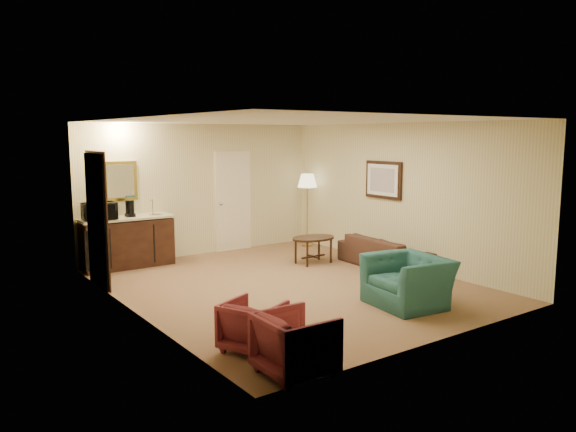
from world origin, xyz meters
The scene contains 12 objects.
ground centered at (0.00, 0.00, 0.00)m, with size 6.00×6.00×0.00m, color #845E43.
room_walls centered at (-0.10, 0.77, 1.72)m, with size 5.02×6.01×2.61m.
wetbar_cabinet centered at (-1.65, 2.72, 0.46)m, with size 1.64×0.58×0.92m, color #361E11.
sofa centered at (2.15, 0.02, 0.36)m, with size 1.86×0.54×0.73m, color black.
teal_armchair centered at (0.76, -1.84, 0.47)m, with size 1.07×0.69×0.94m, color #225552.
rose_chair_near centered at (-1.90, -2.00, 0.31)m, with size 0.61×0.57×0.62m, color maroon.
rose_chair_far centered at (-1.90, -2.80, 0.35)m, with size 0.69×0.64×0.71m, color maroon.
coffee_table centered at (1.28, 1.00, 0.25)m, with size 0.87×0.59×0.50m, color black.
floor_lamp centered at (2.20, 2.40, 0.78)m, with size 0.42×0.42×1.57m, color #AF833A.
waste_bin centered at (-1.00, 2.65, 0.15)m, with size 0.24×0.24×0.29m, color black.
microwave centered at (-2.15, 2.65, 1.10)m, with size 0.54×0.30×0.37m, color black.
coffee_maker centered at (-1.58, 2.71, 1.07)m, with size 0.16×0.16×0.30m, color black.
Camera 1 is at (-5.05, -7.11, 2.38)m, focal length 35.00 mm.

